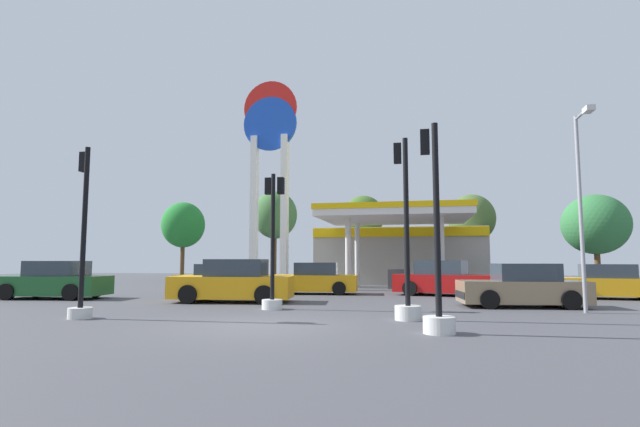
{
  "coord_description": "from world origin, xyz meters",
  "views": [
    {
      "loc": [
        3.91,
        -11.52,
        1.59
      ],
      "look_at": [
        -1.35,
        14.22,
        4.17
      ],
      "focal_mm": 27.07,
      "sensor_mm": 36.0,
      "label": 1
    }
  ],
  "objects_px": {
    "tree_0": "(183,225)",
    "tree_1": "(275,215)",
    "traffic_signal_1": "(437,273)",
    "corner_streetlamp": "(582,190)",
    "car_1": "(215,279)",
    "car_3": "(54,282)",
    "car_0": "(611,283)",
    "tree_2": "(364,217)",
    "traffic_signal_0": "(406,269)",
    "tree_4": "(595,224)",
    "car_2": "(522,287)",
    "station_pole_sign": "(270,157)",
    "traffic_signal_2": "(82,259)",
    "tree_3": "(472,219)",
    "car_4": "(314,280)",
    "car_5": "(444,280)",
    "car_6": "(233,283)",
    "traffic_signal_3": "(273,257)"
  },
  "relations": [
    {
      "from": "car_3",
      "to": "traffic_signal_0",
      "type": "xyz_separation_m",
      "value": [
        14.76,
        -4.47,
        0.65
      ]
    },
    {
      "from": "car_1",
      "to": "traffic_signal_1",
      "type": "bearing_deg",
      "value": -48.94
    },
    {
      "from": "tree_4",
      "to": "corner_streetlamp",
      "type": "xyz_separation_m",
      "value": [
        -7.39,
        -21.35,
        -0.4
      ]
    },
    {
      "from": "car_1",
      "to": "car_3",
      "type": "distance_m",
      "value": 7.26
    },
    {
      "from": "station_pole_sign",
      "to": "traffic_signal_2",
      "type": "distance_m",
      "value": 17.94
    },
    {
      "from": "car_0",
      "to": "car_5",
      "type": "relative_size",
      "value": 0.87
    },
    {
      "from": "car_2",
      "to": "traffic_signal_1",
      "type": "relative_size",
      "value": 0.92
    },
    {
      "from": "station_pole_sign",
      "to": "tree_0",
      "type": "relative_size",
      "value": 2.01
    },
    {
      "from": "tree_3",
      "to": "traffic_signal_1",
      "type": "bearing_deg",
      "value": -97.63
    },
    {
      "from": "traffic_signal_3",
      "to": "corner_streetlamp",
      "type": "distance_m",
      "value": 9.95
    },
    {
      "from": "tree_1",
      "to": "tree_4",
      "type": "relative_size",
      "value": 1.14
    },
    {
      "from": "car_2",
      "to": "tree_1",
      "type": "distance_m",
      "value": 24.54
    },
    {
      "from": "car_4",
      "to": "car_5",
      "type": "distance_m",
      "value": 6.1
    },
    {
      "from": "car_2",
      "to": "traffic_signal_2",
      "type": "relative_size",
      "value": 0.9
    },
    {
      "from": "tree_4",
      "to": "tree_1",
      "type": "bearing_deg",
      "value": -179.07
    },
    {
      "from": "station_pole_sign",
      "to": "car_6",
      "type": "height_order",
      "value": "station_pole_sign"
    },
    {
      "from": "tree_1",
      "to": "tree_3",
      "type": "bearing_deg",
      "value": 5.72
    },
    {
      "from": "car_0",
      "to": "traffic_signal_1",
      "type": "xyz_separation_m",
      "value": [
        -7.48,
        -11.33,
        0.66
      ]
    },
    {
      "from": "car_2",
      "to": "car_5",
      "type": "height_order",
      "value": "car_5"
    },
    {
      "from": "tree_0",
      "to": "tree_1",
      "type": "height_order",
      "value": "tree_1"
    },
    {
      "from": "car_4",
      "to": "station_pole_sign",
      "type": "bearing_deg",
      "value": 125.66
    },
    {
      "from": "tree_2",
      "to": "traffic_signal_0",
      "type": "bearing_deg",
      "value": -80.94
    },
    {
      "from": "tree_4",
      "to": "tree_3",
      "type": "bearing_deg",
      "value": 172.13
    },
    {
      "from": "car_5",
      "to": "traffic_signal_1",
      "type": "height_order",
      "value": "traffic_signal_1"
    },
    {
      "from": "tree_0",
      "to": "corner_streetlamp",
      "type": "distance_m",
      "value": 31.95
    },
    {
      "from": "tree_2",
      "to": "corner_streetlamp",
      "type": "bearing_deg",
      "value": -66.76
    },
    {
      "from": "tree_2",
      "to": "tree_4",
      "type": "relative_size",
      "value": 1.05
    },
    {
      "from": "car_3",
      "to": "tree_1",
      "type": "height_order",
      "value": "tree_1"
    },
    {
      "from": "car_3",
      "to": "tree_4",
      "type": "height_order",
      "value": "tree_4"
    },
    {
      "from": "station_pole_sign",
      "to": "tree_0",
      "type": "height_order",
      "value": "station_pole_sign"
    },
    {
      "from": "car_3",
      "to": "car_2",
      "type": "bearing_deg",
      "value": 0.14
    },
    {
      "from": "car_5",
      "to": "tree_0",
      "type": "relative_size",
      "value": 0.74
    },
    {
      "from": "car_0",
      "to": "tree_2",
      "type": "bearing_deg",
      "value": 129.03
    },
    {
      "from": "car_5",
      "to": "traffic_signal_1",
      "type": "relative_size",
      "value": 1.02
    },
    {
      "from": "station_pole_sign",
      "to": "traffic_signal_3",
      "type": "relative_size",
      "value": 2.89
    },
    {
      "from": "car_5",
      "to": "tree_2",
      "type": "xyz_separation_m",
      "value": [
        -5.26,
        14.18,
        4.27
      ]
    },
    {
      "from": "traffic_signal_2",
      "to": "corner_streetlamp",
      "type": "xyz_separation_m",
      "value": [
        14.17,
        4.1,
        2.13
      ]
    },
    {
      "from": "car_5",
      "to": "traffic_signal_3",
      "type": "height_order",
      "value": "traffic_signal_3"
    },
    {
      "from": "traffic_signal_1",
      "to": "tree_0",
      "type": "relative_size",
      "value": 0.73
    },
    {
      "from": "car_4",
      "to": "tree_2",
      "type": "bearing_deg",
      "value": 86.63
    },
    {
      "from": "car_3",
      "to": "car_5",
      "type": "height_order",
      "value": "car_5"
    },
    {
      "from": "car_2",
      "to": "car_4",
      "type": "height_order",
      "value": "car_4"
    },
    {
      "from": "traffic_signal_0",
      "to": "tree_1",
      "type": "height_order",
      "value": "tree_1"
    },
    {
      "from": "traffic_signal_1",
      "to": "corner_streetlamp",
      "type": "xyz_separation_m",
      "value": [
        4.58,
        4.95,
        2.44
      ]
    },
    {
      "from": "car_5",
      "to": "car_6",
      "type": "height_order",
      "value": "car_6"
    },
    {
      "from": "car_1",
      "to": "tree_4",
      "type": "xyz_separation_m",
      "value": [
        22.52,
        14.2,
        3.51
      ]
    },
    {
      "from": "traffic_signal_2",
      "to": "tree_0",
      "type": "relative_size",
      "value": 0.74
    },
    {
      "from": "car_0",
      "to": "car_2",
      "type": "bearing_deg",
      "value": -134.19
    },
    {
      "from": "tree_4",
      "to": "tree_2",
      "type": "bearing_deg",
      "value": -179.39
    },
    {
      "from": "traffic_signal_0",
      "to": "tree_4",
      "type": "relative_size",
      "value": 0.79
    }
  ]
}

